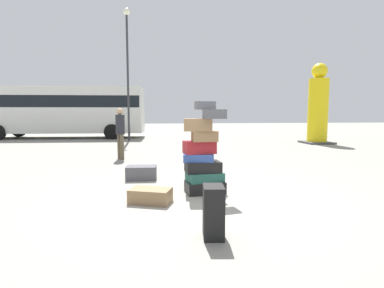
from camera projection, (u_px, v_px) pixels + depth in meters
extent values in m
plane|color=gray|center=(199.00, 198.00, 5.49)|extent=(80.00, 80.00, 0.00)
cube|color=black|center=(205.00, 187.00, 5.83)|extent=(0.78, 0.54, 0.22)
cube|color=#26594C|center=(205.00, 177.00, 5.83)|extent=(0.75, 0.55, 0.17)
cube|color=black|center=(203.00, 167.00, 5.85)|extent=(0.70, 0.47, 0.21)
cube|color=#334F99|center=(198.00, 158.00, 5.83)|extent=(0.62, 0.44, 0.15)
cube|color=maroon|center=(199.00, 147.00, 5.88)|extent=(0.64, 0.46, 0.24)
cube|color=olive|center=(205.00, 136.00, 5.77)|extent=(0.49, 0.32, 0.20)
cube|color=olive|center=(198.00, 125.00, 5.73)|extent=(0.57, 0.40, 0.24)
cube|color=#4C4C51|center=(215.00, 114.00, 5.54)|extent=(0.43, 0.32, 0.17)
cube|color=#4C4C51|center=(205.00, 105.00, 5.72)|extent=(0.40, 0.29, 0.15)
cube|color=black|center=(213.00, 212.00, 3.72)|extent=(0.29, 0.38, 0.65)
cube|color=#4C4C51|center=(141.00, 173.00, 7.00)|extent=(0.72, 0.48, 0.32)
cube|color=black|center=(206.00, 170.00, 7.37)|extent=(0.67, 0.37, 0.30)
cube|color=olive|center=(150.00, 196.00, 5.18)|extent=(0.79, 0.63, 0.25)
cylinder|color=brown|center=(119.00, 146.00, 10.17)|extent=(0.12, 0.12, 0.84)
cylinder|color=brown|center=(122.00, 147.00, 10.00)|extent=(0.12, 0.12, 0.84)
cylinder|color=#26262D|center=(120.00, 125.00, 10.01)|extent=(0.30, 0.30, 0.65)
sphere|color=tan|center=(120.00, 111.00, 9.97)|extent=(0.22, 0.22, 0.22)
cylinder|color=yellow|center=(318.00, 111.00, 15.25)|extent=(0.98, 0.98, 3.28)
sphere|color=yellow|center=(320.00, 71.00, 15.05)|extent=(0.77, 0.77, 0.77)
cube|color=#4C4C4C|center=(317.00, 142.00, 15.42)|extent=(1.38, 1.38, 0.10)
cube|color=silver|center=(62.00, 110.00, 18.66)|extent=(10.12, 3.05, 2.80)
cube|color=black|center=(62.00, 102.00, 18.61)|extent=(9.92, 3.06, 0.70)
cylinder|color=black|center=(119.00, 129.00, 20.29)|extent=(0.91, 0.30, 0.90)
cylinder|color=black|center=(112.00, 132.00, 17.81)|extent=(0.91, 0.30, 0.90)
cylinder|color=black|center=(19.00, 130.00, 19.78)|extent=(0.91, 0.30, 0.90)
cylinder|color=#333338|center=(128.00, 79.00, 16.49)|extent=(0.12, 0.12, 6.86)
sphere|color=#F2F2CC|center=(126.00, 12.00, 16.12)|extent=(0.36, 0.36, 0.36)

